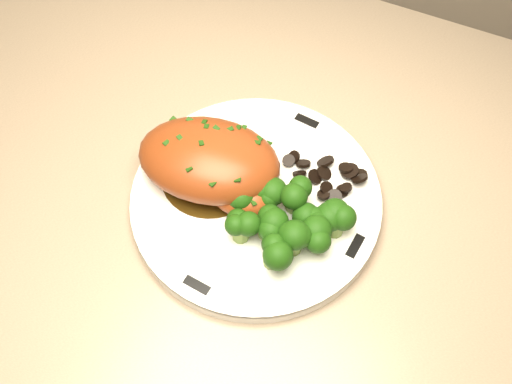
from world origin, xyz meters
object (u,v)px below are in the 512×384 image
at_px(plate, 256,201).
at_px(chicken_breast, 213,164).
at_px(broccoli_florets, 285,220).
at_px(counter, 334,368).

height_order(plate, chicken_breast, chicken_breast).
distance_m(chicken_breast, broccoli_florets, 0.09).
bearing_deg(chicken_breast, broccoli_florets, -26.81).
xyz_separation_m(plate, broccoli_florets, (0.04, -0.02, 0.03)).
height_order(counter, chicken_breast, counter).
bearing_deg(plate, chicken_breast, 176.76).
bearing_deg(counter, chicken_breast, -173.46).
distance_m(counter, chicken_breast, 0.54).
distance_m(plate, broccoli_florets, 0.05).
distance_m(counter, broccoli_florets, 0.52).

